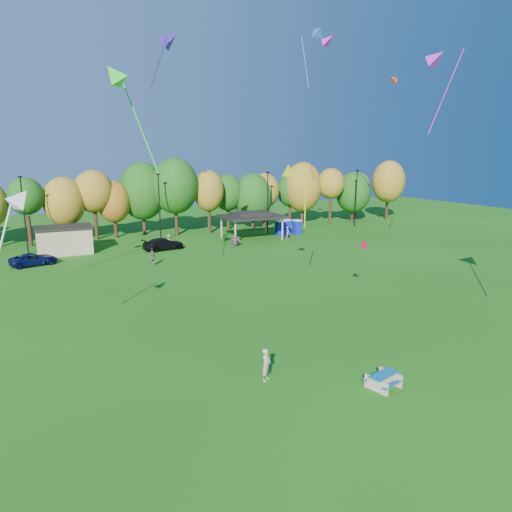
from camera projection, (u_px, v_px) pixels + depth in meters
name	position (u px, v px, depth m)	size (l,w,h in m)	color
ground	(304.00, 369.00, 25.00)	(160.00, 160.00, 0.00)	#19600F
tree_line	(128.00, 196.00, 63.39)	(93.57, 10.55, 11.15)	black
lamp_posts	(159.00, 206.00, 60.03)	(64.50, 0.25, 9.09)	black
utility_building	(64.00, 240.00, 53.94)	(6.30, 4.30, 3.25)	tan
pavilion	(252.00, 216.00, 62.78)	(8.20, 6.20, 3.77)	tan
porta_potties	(288.00, 227.00, 66.77)	(3.75, 2.15, 2.18)	#0D1EB5
picnic_table	(384.00, 379.00, 22.94)	(1.98, 1.78, 0.73)	tan
kite_flyer	(266.00, 365.00, 23.55)	(0.64, 0.42, 1.74)	#C1A091
car_c	(34.00, 259.00, 48.23)	(2.18, 4.73, 1.31)	#0B1145
car_d	(163.00, 244.00, 56.08)	(2.06, 5.08, 1.47)	black
far_person_1	(152.00, 258.00, 47.72)	(1.01, 0.42, 1.73)	#677F4E
far_person_2	(288.00, 233.00, 63.33)	(0.64, 0.42, 1.75)	#C45C93
far_person_3	(235.00, 241.00, 57.58)	(1.49, 0.48, 1.61)	#AC47A9
far_person_5	(169.00, 241.00, 56.91)	(0.87, 0.57, 1.78)	gray
kite_0	(364.00, 243.00, 34.32)	(1.38, 1.37, 1.12)	#CD0B3E
kite_1	(289.00, 170.00, 35.47)	(2.28, 3.10, 5.45)	yellow
kite_2	(316.00, 33.00, 48.46)	(1.62, 3.88, 6.50)	blue
kite_4	(393.00, 79.00, 50.30)	(1.30, 0.99, 1.31)	red
kite_5	(329.00, 40.00, 40.68)	(1.69, 1.85, 1.53)	#D623B7
kite_6	(170.00, 40.00, 35.24)	(2.96, 2.12, 4.67)	navy
kite_7	(437.00, 58.00, 44.86)	(2.64, 5.02, 8.58)	#BD24C5
kite_11	(114.00, 76.00, 29.87)	(4.04, 3.01, 7.42)	#1CD421
kite_14	(20.00, 199.00, 22.08)	(2.22, 1.65, 3.51)	white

